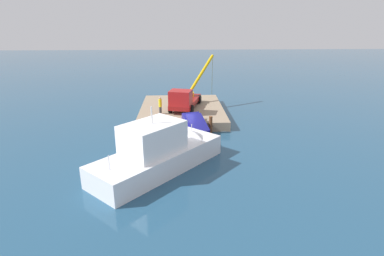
# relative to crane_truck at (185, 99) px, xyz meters

# --- Properties ---
(ground) EXTENTS (200.00, 200.00, 0.00)m
(ground) POSITION_rel_crane_truck_xyz_m (5.88, -0.33, -2.22)
(ground) COLOR navy
(dock) EXTENTS (12.42, 9.56, 0.94)m
(dock) POSITION_rel_crane_truck_xyz_m (-1.09, -0.33, -1.75)
(dock) COLOR gray
(dock) RESTS_ON ground
(crane_truck) EXTENTS (9.26, 5.87, 5.56)m
(crane_truck) POSITION_rel_crane_truck_xyz_m (0.00, 0.00, 0.00)
(crane_truck) COLOR maroon
(crane_truck) RESTS_ON dock
(dock_worker) EXTENTS (0.34, 0.34, 1.88)m
(dock_worker) POSITION_rel_crane_truck_xyz_m (1.72, -2.69, -0.32)
(dock_worker) COLOR #3C3C3C
(dock_worker) RESTS_ON dock
(salvaged_car) EXTENTS (4.98, 3.07, 2.64)m
(salvaged_car) POSITION_rel_crane_truck_xyz_m (6.06, 1.07, -1.51)
(salvaged_car) COLOR navy
(salvaged_car) RESTS_ON ground
(moored_yacht) EXTENTS (11.59, 11.13, 6.35)m
(moored_yacht) POSITION_rel_crane_truck_xyz_m (12.05, -1.24, -1.49)
(moored_yacht) COLOR white
(moored_yacht) RESTS_ON ground
(piling_near) EXTENTS (0.39, 0.39, 2.08)m
(piling_near) POSITION_rel_crane_truck_xyz_m (5.45, -2.41, -1.18)
(piling_near) COLOR brown
(piling_near) RESTS_ON ground
(piling_mid) EXTENTS (0.35, 0.35, 1.75)m
(piling_mid) POSITION_rel_crane_truck_xyz_m (5.57, 2.39, -1.35)
(piling_mid) COLOR brown
(piling_mid) RESTS_ON ground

